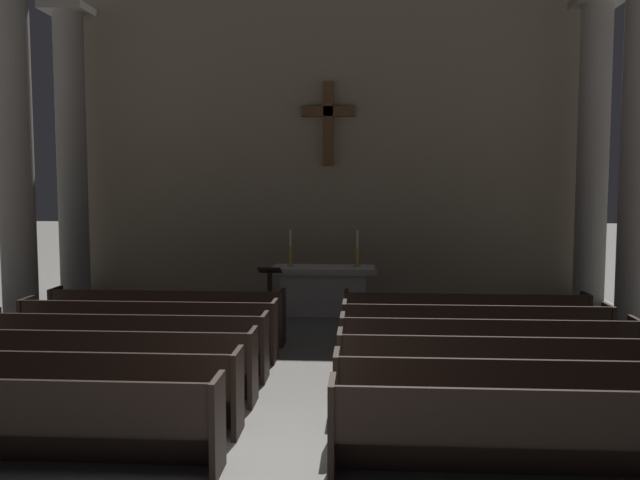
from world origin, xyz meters
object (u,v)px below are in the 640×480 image
object	(u,v)px
pew_right_row_6	(465,320)
lectern	(270,298)
pew_left_row_2	(62,389)
column_left_fourth	(72,162)
altar	(324,289)
column_right_third	(640,156)
column_right_fourth	(593,161)
pew_right_row_1	(548,434)
column_left_third	(15,158)
candlestick_right	(357,255)
pew_left_row_3	(98,364)
pew_right_row_3	(502,372)
pew_right_row_2	(522,398)
pew_right_row_4	(487,351)
candlestick_left	(290,254)
pew_left_row_6	(168,316)
pew_left_row_1	(14,422)
pew_right_row_5	(475,334)
pew_left_row_5	(149,329)
pew_left_row_4	(126,345)

from	to	relation	value
pew_right_row_6	lectern	bearing A→B (deg)	155.69
pew_left_row_2	column_left_fourth	distance (m)	8.73
altar	lectern	distance (m)	1.55
column_right_third	altar	size ratio (longest dim) A/B	3.01
pew_left_row_2	column_right_fourth	size ratio (longest dim) A/B	0.61
column_left_fourth	lectern	bearing A→B (deg)	-22.68
pew_right_row_1	altar	world-z (taller)	altar
column_left_third	candlestick_right	distance (m)	6.89
column_left_fourth	column_right_fourth	world-z (taller)	same
column_left_fourth	pew_left_row_3	bearing A→B (deg)	-64.60
pew_right_row_1	pew_right_row_3	xyz separation A→B (m)	(0.00, 2.06, 0.00)
pew_left_row_2	pew_right_row_2	world-z (taller)	same
pew_left_row_3	candlestick_right	bearing A→B (deg)	61.24
pew_left_row_2	column_left_fourth	xyz separation A→B (m)	(-3.15, 7.67, 2.75)
pew_left_row_3	pew_right_row_6	size ratio (longest dim) A/B	1.00
pew_right_row_4	candlestick_left	world-z (taller)	candlestick_left
pew_left_row_6	column_right_third	distance (m)	8.71
pew_left_row_1	pew_left_row_6	bearing A→B (deg)	90.00
lectern	pew_left_row_3	bearing A→B (deg)	-108.35
pew_left_row_3	pew_right_row_5	size ratio (longest dim) A/B	1.00
pew_left_row_5	pew_left_row_6	distance (m)	1.03
column_right_third	pew_left_row_3	bearing A→B (deg)	-153.08
pew_left_row_3	pew_right_row_2	xyz separation A→B (m)	(5.05, -1.03, 0.00)
pew_right_row_3	pew_right_row_5	world-z (taller)	same
column_right_fourth	pew_right_row_6	bearing A→B (deg)	-131.64
pew_left_row_6	pew_right_row_1	size ratio (longest dim) A/B	1.00
pew_right_row_1	column_left_fourth	size ratio (longest dim) A/B	0.61
column_right_third	lectern	xyz separation A→B (m)	(-6.65, 0.51, -2.68)
pew_left_row_4	candlestick_right	distance (m)	5.87
column_right_fourth	candlestick_left	world-z (taller)	column_right_fourth
pew_left_row_3	pew_right_row_2	size ratio (longest dim) A/B	1.00
pew_left_row_1	lectern	size ratio (longest dim) A/B	3.48
pew_left_row_5	altar	size ratio (longest dim) A/B	1.83
pew_left_row_6	pew_right_row_5	size ratio (longest dim) A/B	1.00
pew_left_row_3	pew_right_row_3	xyz separation A→B (m)	(5.05, 0.00, 0.00)
pew_right_row_1	pew_right_row_5	distance (m)	4.12
column_right_fourth	candlestick_right	xyz separation A→B (m)	(-4.97, -0.76, -1.97)
pew_right_row_5	column_left_fourth	xyz separation A→B (m)	(-8.20, 4.57, 2.75)
pew_right_row_6	candlestick_left	world-z (taller)	candlestick_left
pew_right_row_4	candlestick_right	xyz separation A→B (m)	(-1.82, 4.84, 0.78)
pew_left_row_6	column_right_fourth	bearing A→B (deg)	23.38
pew_left_row_3	candlestick_left	distance (m)	6.20
pew_left_row_1	candlestick_left	bearing A→B (deg)	77.06
column_left_third	column_left_fourth	distance (m)	2.47
pew_right_row_5	pew_left_row_5	bearing A→B (deg)	180.00
column_left_fourth	candlestick_right	size ratio (longest dim) A/B	8.67
pew_left_row_1	candlestick_right	bearing A→B (deg)	67.89
column_right_fourth	altar	xyz separation A→B (m)	(-5.67, -0.76, -2.69)
pew_left_row_6	column_left_third	distance (m)	4.31
pew_left_row_1	pew_left_row_2	bearing A→B (deg)	90.00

